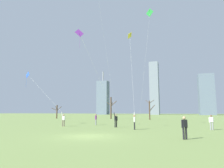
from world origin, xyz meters
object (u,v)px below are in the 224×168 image
at_px(kite_flyer_midfield_right_purple, 111,108).
at_px(kite_flyer_foreground_right_yellow, 134,104).
at_px(bystander_watching_nearby, 211,122).
at_px(bystander_far_off_by_trees, 185,126).
at_px(kite_flyer_midfield_center_blue, 57,112).
at_px(bystander_strolling_midfield, 96,119).
at_px(bare_tree_center, 57,111).
at_px(bare_tree_leftmost, 150,109).
at_px(bare_tree_left_of_center, 111,107).
at_px(distant_kite_drifting_left_teal, 99,4).
at_px(distant_kite_high_overhead_green, 149,19).

relative_size(kite_flyer_midfield_right_purple, kite_flyer_foreground_right_yellow, 0.85).
xyz_separation_m(bystander_watching_nearby, bystander_far_off_by_trees, (-2.93, -8.84, 0.00)).
distance_m(kite_flyer_midfield_center_blue, bystander_watching_nearby, 19.26).
height_order(bystander_strolling_midfield, bare_tree_center, bare_tree_center).
distance_m(kite_flyer_midfield_center_blue, bare_tree_leftmost, 28.03).
bearing_deg(kite_flyer_midfield_center_blue, kite_flyer_midfield_right_purple, -0.97).
relative_size(bystander_watching_nearby, bare_tree_left_of_center, 0.27).
relative_size(kite_flyer_foreground_right_yellow, bystander_strolling_midfield, 8.40).
height_order(kite_flyer_foreground_right_yellow, bystander_watching_nearby, kite_flyer_foreground_right_yellow).
bearing_deg(bystander_watching_nearby, kite_flyer_midfield_center_blue, -179.64).
height_order(kite_flyer_midfield_right_purple, distant_kite_drifting_left_teal, distant_kite_drifting_left_teal).
bearing_deg(bystander_watching_nearby, distant_kite_drifting_left_teal, 167.04).
bearing_deg(distant_kite_drifting_left_teal, distant_kite_high_overhead_green, 30.79).
height_order(kite_flyer_midfield_right_purple, bystander_watching_nearby, kite_flyer_midfield_right_purple).
xyz_separation_m(kite_flyer_foreground_right_yellow, bystander_watching_nearby, (8.27, 1.24, -1.95)).
bearing_deg(kite_flyer_foreground_right_yellow, distant_kite_high_overhead_green, 84.18).
bearing_deg(bare_tree_leftmost, distant_kite_high_overhead_green, -81.47).
bearing_deg(bare_tree_left_of_center, kite_flyer_foreground_right_yellow, -66.86).
height_order(bystander_watching_nearby, distant_kite_drifting_left_teal, distant_kite_drifting_left_teal).
bearing_deg(distant_kite_high_overhead_green, distant_kite_drifting_left_teal, -149.21).
bearing_deg(kite_flyer_midfield_center_blue, bare_tree_leftmost, 71.14).
bearing_deg(distant_kite_drifting_left_teal, kite_flyer_foreground_right_yellow, -36.03).
bearing_deg(kite_flyer_midfield_center_blue, bystander_strolling_midfield, 41.16).
relative_size(kite_flyer_midfield_right_purple, bystander_far_off_by_trees, 7.18).
bearing_deg(kite_flyer_midfield_center_blue, kite_flyer_foreground_right_yellow, -5.81).
xyz_separation_m(bystander_watching_nearby, bare_tree_left_of_center, (-21.06, 28.69, 2.30)).
distance_m(bystander_watching_nearby, bystander_far_off_by_trees, 9.32).
xyz_separation_m(kite_flyer_midfield_right_purple, bystander_far_off_by_trees, (8.44, -8.59, -1.48)).
xyz_separation_m(bystander_far_off_by_trees, bare_tree_left_of_center, (-18.12, 37.53, 2.30)).
bearing_deg(bare_tree_left_of_center, bare_tree_center, -175.11).
distance_m(bystander_strolling_midfield, distant_kite_high_overhead_green, 18.46).
relative_size(kite_flyer_midfield_right_purple, distant_kite_high_overhead_green, 0.61).
relative_size(distant_kite_drifting_left_teal, bare_tree_leftmost, 4.21).
xyz_separation_m(distant_kite_high_overhead_green, bare_tree_left_of_center, (-13.70, 21.03, -14.00)).
bearing_deg(distant_kite_high_overhead_green, bystander_strolling_midfield, -151.88).
xyz_separation_m(bystander_watching_nearby, distant_kite_drifting_left_teal, (-14.58, 3.36, 17.88)).
xyz_separation_m(kite_flyer_midfield_right_purple, kite_flyer_foreground_right_yellow, (3.11, -0.98, 0.47)).
height_order(bystander_far_off_by_trees, bare_tree_left_of_center, bare_tree_left_of_center).
height_order(bystander_watching_nearby, bare_tree_leftmost, bare_tree_leftmost).
distance_m(kite_flyer_foreground_right_yellow, bystander_watching_nearby, 8.58).
relative_size(kite_flyer_midfield_right_purple, bare_tree_leftmost, 2.35).
bearing_deg(bare_tree_center, bare_tree_left_of_center, 4.89).
bearing_deg(kite_flyer_midfield_right_purple, kite_flyer_foreground_right_yellow, -17.54).
height_order(bystander_strolling_midfield, bare_tree_left_of_center, bare_tree_left_of_center).
bearing_deg(bystander_watching_nearby, kite_flyer_midfield_right_purple, -178.72).
height_order(kite_flyer_midfield_right_purple, kite_flyer_midfield_center_blue, kite_flyer_midfield_right_purple).
bearing_deg(distant_kite_high_overhead_green, bystander_far_off_by_trees, -74.98).
relative_size(bystander_watching_nearby, bare_tree_center, 0.42).
bearing_deg(bystander_far_off_by_trees, kite_flyer_midfield_center_blue, 151.85).
bearing_deg(kite_flyer_foreground_right_yellow, bystander_strolling_midfield, 144.48).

